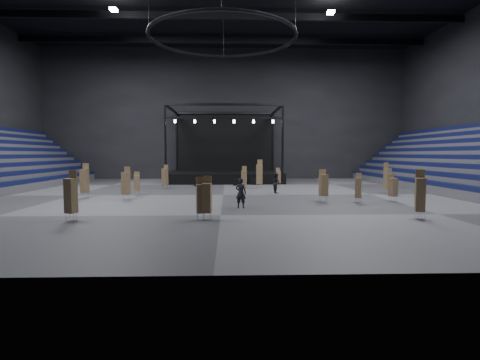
{
  "coord_description": "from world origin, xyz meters",
  "views": [
    {
      "loc": [
        0.43,
        -31.44,
        3.46
      ],
      "look_at": [
        1.36,
        -2.0,
        1.4
      ],
      "focal_mm": 28.0,
      "sensor_mm": 36.0,
      "label": 1
    }
  ],
  "objects_px": {
    "chair_stack_7": "(259,174)",
    "flight_case_left": "(201,182)",
    "chair_stack_0": "(323,185)",
    "chair_stack_2": "(137,183)",
    "chair_stack_12": "(358,187)",
    "chair_stack_9": "(126,183)",
    "chair_stack_4": "(71,195)",
    "chair_stack_15": "(207,197)",
    "man_center": "(241,193)",
    "chair_stack_11": "(278,177)",
    "chair_stack_13": "(165,176)",
    "chair_stack_6": "(85,180)",
    "crew_member": "(276,183)",
    "chair_stack_3": "(200,198)",
    "chair_stack_8": "(244,179)",
    "chair_stack_10": "(420,194)",
    "chair_stack_1": "(387,178)",
    "chair_stack_5": "(393,187)",
    "flight_case_right": "(255,181)",
    "stage": "(225,170)",
    "flight_case_mid": "(238,182)"
  },
  "relations": [
    {
      "from": "chair_stack_7",
      "to": "flight_case_left",
      "type": "bearing_deg",
      "value": 172.88
    },
    {
      "from": "chair_stack_0",
      "to": "chair_stack_2",
      "type": "distance_m",
      "value": 15.17
    },
    {
      "from": "chair_stack_12",
      "to": "chair_stack_7",
      "type": "bearing_deg",
      "value": 142.32
    },
    {
      "from": "chair_stack_12",
      "to": "chair_stack_9",
      "type": "bearing_deg",
      "value": -163.84
    },
    {
      "from": "chair_stack_4",
      "to": "chair_stack_15",
      "type": "height_order",
      "value": "chair_stack_4"
    },
    {
      "from": "man_center",
      "to": "chair_stack_0",
      "type": "bearing_deg",
      "value": -136.75
    },
    {
      "from": "chair_stack_12",
      "to": "chair_stack_11",
      "type": "bearing_deg",
      "value": 130.01
    },
    {
      "from": "chair_stack_13",
      "to": "chair_stack_6",
      "type": "bearing_deg",
      "value": -98.81
    },
    {
      "from": "crew_member",
      "to": "chair_stack_3",
      "type": "bearing_deg",
      "value": 141.07
    },
    {
      "from": "chair_stack_9",
      "to": "flight_case_left",
      "type": "bearing_deg",
      "value": 86.69
    },
    {
      "from": "chair_stack_2",
      "to": "chair_stack_8",
      "type": "height_order",
      "value": "chair_stack_8"
    },
    {
      "from": "chair_stack_11",
      "to": "chair_stack_12",
      "type": "distance_m",
      "value": 13.9
    },
    {
      "from": "chair_stack_10",
      "to": "chair_stack_12",
      "type": "relative_size",
      "value": 1.25
    },
    {
      "from": "chair_stack_12",
      "to": "chair_stack_13",
      "type": "xyz_separation_m",
      "value": [
        -15.52,
        11.24,
        0.16
      ]
    },
    {
      "from": "chair_stack_13",
      "to": "chair_stack_15",
      "type": "distance_m",
      "value": 18.63
    },
    {
      "from": "chair_stack_1",
      "to": "chair_stack_2",
      "type": "height_order",
      "value": "chair_stack_1"
    },
    {
      "from": "chair_stack_4",
      "to": "chair_stack_13",
      "type": "height_order",
      "value": "chair_stack_4"
    },
    {
      "from": "chair_stack_3",
      "to": "man_center",
      "type": "height_order",
      "value": "chair_stack_3"
    },
    {
      "from": "chair_stack_11",
      "to": "chair_stack_5",
      "type": "bearing_deg",
      "value": -69.14
    },
    {
      "from": "flight_case_right",
      "to": "chair_stack_6",
      "type": "relative_size",
      "value": 0.41
    },
    {
      "from": "stage",
      "to": "chair_stack_9",
      "type": "xyz_separation_m",
      "value": [
        -7.28,
        -19.33,
        -0.15
      ]
    },
    {
      "from": "chair_stack_5",
      "to": "chair_stack_12",
      "type": "distance_m",
      "value": 2.75
    },
    {
      "from": "chair_stack_1",
      "to": "chair_stack_10",
      "type": "bearing_deg",
      "value": -123.68
    },
    {
      "from": "chair_stack_8",
      "to": "crew_member",
      "type": "bearing_deg",
      "value": 5.83
    },
    {
      "from": "chair_stack_3",
      "to": "chair_stack_9",
      "type": "relative_size",
      "value": 0.89
    },
    {
      "from": "chair_stack_4",
      "to": "chair_stack_7",
      "type": "bearing_deg",
      "value": 77.71
    },
    {
      "from": "stage",
      "to": "chair_stack_12",
      "type": "relative_size",
      "value": 6.64
    },
    {
      "from": "chair_stack_6",
      "to": "chair_stack_10",
      "type": "xyz_separation_m",
      "value": [
        21.42,
        -10.01,
        -0.06
      ]
    },
    {
      "from": "flight_case_mid",
      "to": "chair_stack_7",
      "type": "bearing_deg",
      "value": -60.26
    },
    {
      "from": "chair_stack_3",
      "to": "chair_stack_11",
      "type": "xyz_separation_m",
      "value": [
        6.77,
        19.92,
        -0.09
      ]
    },
    {
      "from": "chair_stack_13",
      "to": "chair_stack_12",
      "type": "bearing_deg",
      "value": -12.81
    },
    {
      "from": "chair_stack_3",
      "to": "chair_stack_13",
      "type": "xyz_separation_m",
      "value": [
        -4.84,
        17.82,
        0.09
      ]
    },
    {
      "from": "chair_stack_6",
      "to": "man_center",
      "type": "distance_m",
      "value": 13.31
    },
    {
      "from": "stage",
      "to": "chair_stack_12",
      "type": "distance_m",
      "value": 23.63
    },
    {
      "from": "chair_stack_2",
      "to": "chair_stack_5",
      "type": "bearing_deg",
      "value": -22.77
    },
    {
      "from": "flight_case_left",
      "to": "flight_case_right",
      "type": "xyz_separation_m",
      "value": [
        5.95,
        1.74,
        -0.05
      ]
    },
    {
      "from": "chair_stack_8",
      "to": "chair_stack_12",
      "type": "relative_size",
      "value": 1.13
    },
    {
      "from": "chair_stack_0",
      "to": "chair_stack_11",
      "type": "distance_m",
      "value": 12.94
    },
    {
      "from": "chair_stack_1",
      "to": "stage",
      "type": "bearing_deg",
      "value": 112.71
    },
    {
      "from": "chair_stack_7",
      "to": "chair_stack_11",
      "type": "distance_m",
      "value": 3.11
    },
    {
      "from": "chair_stack_7",
      "to": "crew_member",
      "type": "relative_size",
      "value": 1.64
    },
    {
      "from": "chair_stack_4",
      "to": "chair_stack_13",
      "type": "distance_m",
      "value": 17.99
    },
    {
      "from": "chair_stack_6",
      "to": "chair_stack_13",
      "type": "relative_size",
      "value": 1.14
    },
    {
      "from": "chair_stack_4",
      "to": "crew_member",
      "type": "height_order",
      "value": "chair_stack_4"
    },
    {
      "from": "chair_stack_13",
      "to": "man_center",
      "type": "bearing_deg",
      "value": -39.35
    },
    {
      "from": "crew_member",
      "to": "flight_case_mid",
      "type": "bearing_deg",
      "value": 5.64
    },
    {
      "from": "chair_stack_5",
      "to": "man_center",
      "type": "height_order",
      "value": "chair_stack_5"
    },
    {
      "from": "chair_stack_1",
      "to": "chair_stack_12",
      "type": "relative_size",
      "value": 1.29
    },
    {
      "from": "flight_case_right",
      "to": "chair_stack_4",
      "type": "relative_size",
      "value": 0.43
    },
    {
      "from": "chair_stack_7",
      "to": "man_center",
      "type": "distance_m",
      "value": 13.74
    }
  ]
}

